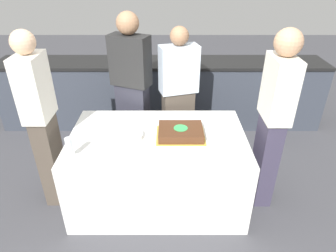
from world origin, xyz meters
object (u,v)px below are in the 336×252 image
at_px(cake, 180,132).
at_px(wine_glass, 68,145).
at_px(plate_stack, 129,136).
at_px(person_seated_right, 272,120).
at_px(person_seated_left, 41,122).
at_px(person_standing_back, 131,89).
at_px(person_cutting_cake, 177,96).

xyz_separation_m(cake, wine_glass, (-0.90, -0.34, 0.08)).
bearing_deg(plate_stack, person_seated_right, 1.91).
distance_m(cake, person_seated_right, 0.82).
height_order(cake, wine_glass, wine_glass).
bearing_deg(person_seated_left, person_standing_back, -45.22).
height_order(person_cutting_cake, person_seated_left, person_seated_left).
bearing_deg(wine_glass, person_seated_right, 11.01).
bearing_deg(person_seated_right, person_seated_left, -90.00).
height_order(plate_stack, wine_glass, wine_glass).
bearing_deg(person_cutting_cake, wine_glass, 33.11).
distance_m(person_seated_left, person_standing_back, 1.02).
height_order(person_cutting_cake, person_seated_right, person_seated_right).
distance_m(wine_glass, person_standing_back, 1.12).
relative_size(plate_stack, person_standing_back, 0.13).
relative_size(cake, person_seated_left, 0.26).
height_order(person_cutting_cake, person_standing_back, person_standing_back).
relative_size(person_seated_left, person_seated_right, 0.99).
distance_m(person_cutting_cake, person_seated_left, 1.42).
xyz_separation_m(cake, person_standing_back, (-0.51, 0.71, 0.12)).
distance_m(cake, person_cutting_cake, 0.71).
relative_size(plate_stack, person_seated_right, 0.13).
bearing_deg(plate_stack, wine_glass, -147.06).
distance_m(plate_stack, person_cutting_cake, 0.88).
relative_size(wine_glass, person_seated_left, 0.11).
relative_size(cake, wine_glass, 2.41).
xyz_separation_m(plate_stack, wine_glass, (-0.45, -0.29, 0.10)).
relative_size(cake, person_cutting_cake, 0.28).
distance_m(plate_stack, person_seated_right, 1.27).
distance_m(wine_glass, person_seated_right, 1.74).
bearing_deg(person_seated_right, wine_glass, -78.99).
bearing_deg(person_standing_back, plate_stack, 117.15).
distance_m(person_cutting_cake, person_seated_right, 1.09).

